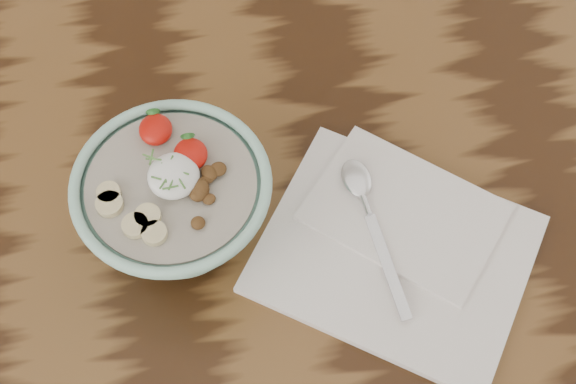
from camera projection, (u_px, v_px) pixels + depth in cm
name	position (u px, v px, depth cm)	size (l,w,h in cm)	color
table	(180.00, 358.00, 85.02)	(160.00, 90.00, 75.00)	black
breakfast_bowl	(176.00, 204.00, 76.29)	(18.58, 18.58, 12.25)	#9ACFBB
napkin	(397.00, 245.00, 80.38)	(32.94, 31.85, 1.58)	white
spoon	(364.00, 199.00, 81.37)	(3.51, 18.20, 0.95)	silver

